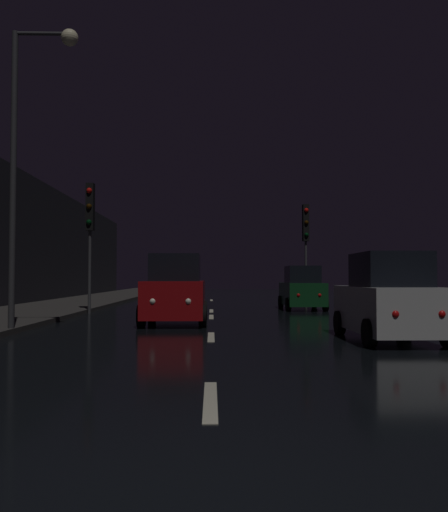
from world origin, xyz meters
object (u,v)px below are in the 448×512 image
Objects in this scene: streetlamp_overhead at (31,133)px; car_parked_right_far at (302,290)px; traffic_light_far_left at (90,218)px; car_parked_right_near at (388,300)px; traffic_light_far_right at (306,231)px; car_approaching_headlights at (175,292)px.

car_parked_right_far is at bearing 51.40° from streetlamp_overhead.
traffic_light_far_left is 13.59m from car_parked_right_near.
streetlamp_overhead is (-9.50, -14.60, 1.33)m from traffic_light_far_right.
car_approaching_headlights is (3.50, 3.39, -4.15)m from streetlamp_overhead.
traffic_light_far_left is 8.35m from streetlamp_overhead.
car_approaching_headlights is (-6.00, -11.21, -2.82)m from traffic_light_far_right.
car_approaching_headlights is at bearing 39.36° from traffic_light_far_left.
car_parked_right_far is (0.00, 12.48, -0.02)m from car_parked_right_near.
traffic_light_far_right is 13.02m from car_approaching_headlights.
traffic_light_far_right is 1.21× the size of car_approaching_headlights.
traffic_light_far_right is 16.47m from car_parked_right_near.
car_parked_right_near is at bearing 44.01° from traffic_light_far_left.
streetlamp_overhead is at bearing 141.40° from car_parked_right_far.
traffic_light_far_left is at bearing 106.57° from car_parked_right_far.
traffic_light_far_left reaches higher than car_parked_right_near.
traffic_light_far_left reaches higher than traffic_light_far_right.
traffic_light_far_right is at bearing -2.83° from car_parked_right_near.
car_parked_right_far is at bearing 108.31° from traffic_light_far_left.
traffic_light_far_right is 11.63m from traffic_light_far_left.
car_approaching_headlights is 9.13m from car_parked_right_far.
car_parked_right_far is at bearing -15.62° from traffic_light_far_right.
car_parked_right_far is at bearing 145.30° from car_approaching_headlights.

